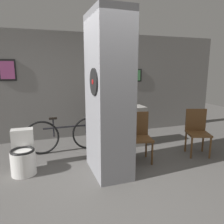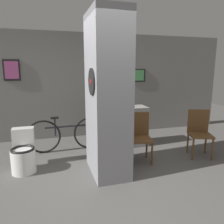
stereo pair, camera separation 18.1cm
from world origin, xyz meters
The scene contains 9 objects.
ground_plane centered at (0.00, 0.00, 0.00)m, with size 14.00×14.00×0.00m, color #5B5956.
wall_back centered at (0.00, 2.63, 1.30)m, with size 8.00×0.09×2.60m.
pillar_center centered at (0.07, 0.48, 1.30)m, with size 0.59×0.96×2.60m.
counter_shelf centered at (0.71, 1.57, 0.45)m, with size 1.14×0.44×0.90m.
toilet centered at (-1.31, 0.90, 0.30)m, with size 0.40×0.56×0.71m.
chair_near_pillar centered at (0.77, 0.74, 0.51)m, with size 0.49×0.49×0.92m.
chair_by_doorway centered at (2.03, 0.63, 0.51)m, with size 0.54×0.54×0.92m.
bicycle centered at (-0.49, 1.64, 0.37)m, with size 1.68×0.42×0.76m.
bottle_tall centered at (0.58, 1.53, 1.01)m, with size 0.09×0.09×0.33m.
Camera 2 is at (-0.85, -2.90, 1.76)m, focal length 35.00 mm.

